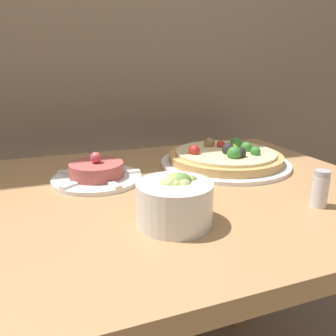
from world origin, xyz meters
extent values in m
cube|color=#AD7F51|center=(0.00, 0.37, 0.75)|extent=(1.12, 0.74, 0.03)
cylinder|color=#AD7F51|center=(0.50, 0.68, 0.37)|extent=(0.06, 0.06, 0.74)
cylinder|color=white|center=(0.28, 0.48, 0.78)|extent=(0.35, 0.35, 0.01)
cylinder|color=tan|center=(0.28, 0.48, 0.79)|extent=(0.31, 0.31, 0.02)
cylinder|color=beige|center=(0.28, 0.48, 0.81)|extent=(0.27, 0.27, 0.01)
sphere|color=#B22D23|center=(0.29, 0.53, 0.82)|extent=(0.02, 0.02, 0.02)
sphere|color=#B22D23|center=(0.19, 0.49, 0.82)|extent=(0.03, 0.03, 0.03)
sphere|color=#387F33|center=(0.34, 0.47, 0.82)|extent=(0.03, 0.03, 0.03)
sphere|color=black|center=(0.29, 0.42, 0.82)|extent=(0.03, 0.03, 0.03)
sphere|color=#387F33|center=(0.33, 0.51, 0.82)|extent=(0.04, 0.04, 0.04)
sphere|color=#387F33|center=(0.33, 0.43, 0.82)|extent=(0.03, 0.03, 0.03)
sphere|color=#387F33|center=(0.27, 0.42, 0.82)|extent=(0.04, 0.04, 0.04)
sphere|color=#997047|center=(0.26, 0.55, 0.82)|extent=(0.03, 0.03, 0.03)
sphere|color=gold|center=(0.29, 0.47, 0.82)|extent=(0.03, 0.03, 0.03)
sphere|color=black|center=(0.28, 0.46, 0.82)|extent=(0.03, 0.03, 0.03)
cylinder|color=white|center=(-0.07, 0.47, 0.78)|extent=(0.21, 0.21, 0.01)
cylinder|color=#B2514C|center=(-0.07, 0.47, 0.80)|extent=(0.12, 0.12, 0.03)
sphere|color=#DB4C5B|center=(-0.07, 0.47, 0.83)|extent=(0.03, 0.03, 0.03)
cube|color=white|center=(0.02, 0.47, 0.78)|extent=(0.04, 0.02, 0.01)
cube|color=white|center=(-0.04, 0.55, 0.78)|extent=(0.03, 0.04, 0.01)
cube|color=white|center=(-0.14, 0.52, 0.78)|extent=(0.04, 0.04, 0.01)
cube|color=white|center=(-0.14, 0.42, 0.78)|extent=(0.04, 0.04, 0.01)
cube|color=white|center=(-0.04, 0.39, 0.78)|extent=(0.03, 0.04, 0.01)
cylinder|color=white|center=(0.02, 0.20, 0.81)|extent=(0.13, 0.13, 0.07)
sphere|color=#B7BC70|center=(0.04, 0.20, 0.84)|extent=(0.03, 0.03, 0.03)
sphere|color=#A3B25B|center=(0.02, 0.20, 0.84)|extent=(0.03, 0.03, 0.03)
sphere|color=#B7BC70|center=(0.02, 0.21, 0.84)|extent=(0.03, 0.03, 0.03)
sphere|color=#A3B25B|center=(0.03, 0.21, 0.84)|extent=(0.04, 0.04, 0.04)
sphere|color=#668E42|center=(0.04, 0.21, 0.84)|extent=(0.04, 0.04, 0.04)
sphere|color=#8EA34C|center=(0.06, 0.21, 0.84)|extent=(0.03, 0.03, 0.03)
cylinder|color=silver|center=(0.31, 0.18, 0.80)|extent=(0.03, 0.03, 0.06)
cylinder|color=#B2B2B7|center=(0.31, 0.18, 0.84)|extent=(0.03, 0.03, 0.01)
camera|label=1|loc=(-0.16, -0.27, 1.03)|focal=35.00mm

